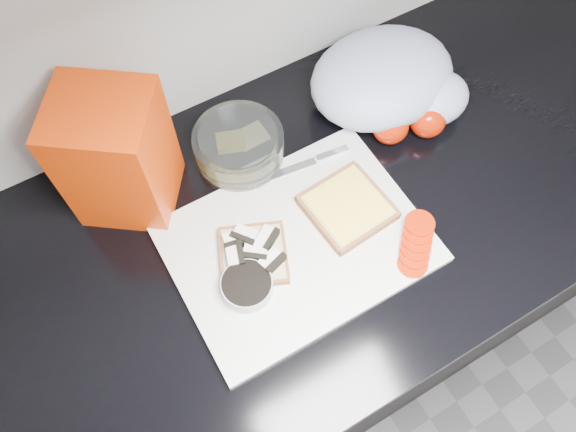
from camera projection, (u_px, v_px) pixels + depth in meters
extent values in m
cube|color=black|center=(314.00, 298.00, 1.36)|extent=(3.50, 0.60, 0.86)
cube|color=black|center=(325.00, 209.00, 0.96)|extent=(3.50, 0.64, 0.04)
cube|color=silver|center=(297.00, 243.00, 0.91)|extent=(0.40, 0.30, 0.01)
cube|color=#C7B08C|center=(253.00, 255.00, 0.88)|extent=(0.14, 0.14, 0.01)
cube|color=white|center=(235.00, 239.00, 0.88)|extent=(0.04, 0.03, 0.01)
cube|color=black|center=(235.00, 239.00, 0.88)|extent=(0.04, 0.02, 0.02)
cube|color=white|center=(246.00, 234.00, 0.88)|extent=(0.04, 0.04, 0.01)
cube|color=black|center=(246.00, 234.00, 0.88)|extent=(0.03, 0.04, 0.02)
cube|color=white|center=(265.00, 238.00, 0.88)|extent=(0.04, 0.04, 0.01)
cube|color=black|center=(265.00, 238.00, 0.88)|extent=(0.04, 0.03, 0.02)
cube|color=white|center=(233.00, 255.00, 0.86)|extent=(0.03, 0.04, 0.01)
cube|color=black|center=(233.00, 255.00, 0.86)|extent=(0.02, 0.04, 0.02)
cube|color=white|center=(256.00, 251.00, 0.87)|extent=(0.04, 0.04, 0.01)
cube|color=black|center=(256.00, 251.00, 0.87)|extent=(0.04, 0.03, 0.02)
cube|color=white|center=(271.00, 260.00, 0.86)|extent=(0.04, 0.03, 0.01)
cube|color=black|center=(271.00, 260.00, 0.86)|extent=(0.04, 0.02, 0.02)
cube|color=#C7B08C|center=(347.00, 207.00, 0.92)|extent=(0.13, 0.13, 0.02)
cube|color=#FFDC4B|center=(348.00, 204.00, 0.91)|extent=(0.12, 0.12, 0.00)
cylinder|color=#AA1B03|center=(412.00, 264.00, 0.88)|extent=(0.06, 0.06, 0.01)
cylinder|color=#AA1B03|center=(414.00, 256.00, 0.88)|extent=(0.06, 0.06, 0.01)
cylinder|color=#AA1B03|center=(415.00, 247.00, 0.88)|extent=(0.07, 0.07, 0.01)
cylinder|color=#AA1B03|center=(417.00, 239.00, 0.89)|extent=(0.07, 0.07, 0.01)
cylinder|color=#AA1B03|center=(418.00, 231.00, 0.89)|extent=(0.07, 0.07, 0.01)
cylinder|color=#AA1B03|center=(420.00, 223.00, 0.89)|extent=(0.07, 0.07, 0.01)
cube|color=silver|center=(281.00, 173.00, 0.96)|extent=(0.13, 0.03, 0.00)
cube|color=silver|center=(332.00, 154.00, 0.98)|extent=(0.06, 0.02, 0.01)
cylinder|color=#AFB5B4|center=(247.00, 287.00, 0.86)|extent=(0.08, 0.08, 0.04)
cylinder|color=black|center=(247.00, 283.00, 0.84)|extent=(0.08, 0.08, 0.01)
cylinder|color=silver|center=(254.00, 214.00, 0.93)|extent=(0.09, 0.09, 0.01)
cylinder|color=silver|center=(239.00, 147.00, 0.96)|extent=(0.15, 0.15, 0.06)
cube|color=#FFDC4B|center=(232.00, 149.00, 0.96)|extent=(0.06, 0.05, 0.03)
cube|color=#FFE998|center=(253.00, 146.00, 0.98)|extent=(0.05, 0.04, 0.01)
cube|color=red|center=(117.00, 156.00, 0.85)|extent=(0.20, 0.20, 0.23)
cylinder|color=silver|center=(117.00, 149.00, 0.87)|extent=(0.09, 0.09, 0.22)
ellipsoid|color=#ADB6D5|center=(382.00, 77.00, 1.00)|extent=(0.27, 0.22, 0.12)
ellipsoid|color=#ADB6D5|center=(434.00, 99.00, 1.00)|extent=(0.13, 0.11, 0.08)
sphere|color=#AA1B03|center=(390.00, 126.00, 0.98)|extent=(0.06, 0.06, 0.06)
sphere|color=#AA1B03|center=(428.00, 120.00, 0.99)|extent=(0.06, 0.06, 0.06)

